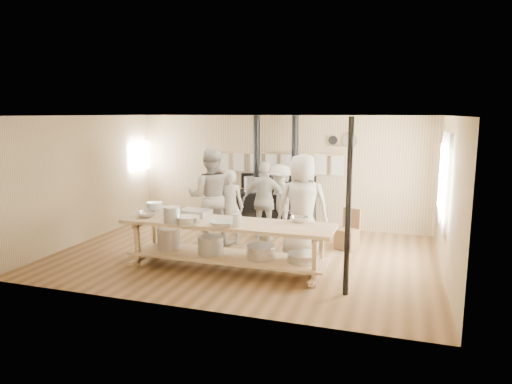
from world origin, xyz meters
TOP-DOWN VIEW (x-y plane):
  - ground at (0.00, 0.00)m, footprint 7.00×7.00m
  - room_shell at (0.00, 0.00)m, footprint 7.00×7.00m
  - window_right at (3.47, 0.60)m, footprint 0.09×1.50m
  - left_opening at (-3.45, 2.00)m, footprint 0.00×0.90m
  - stove at (-0.01, 2.12)m, footprint 1.90×0.75m
  - towel_rail at (-0.00, 2.40)m, footprint 3.00×0.04m
  - back_wall_shelf at (1.46, 2.43)m, footprint 0.63×0.14m
  - prep_table at (-0.01, -0.90)m, footprint 3.60×0.90m
  - support_post at (2.05, -1.35)m, footprint 0.08×0.08m
  - cook_far_left at (-0.53, 0.65)m, footprint 0.61×0.45m
  - cook_left at (-0.89, 0.50)m, footprint 1.11×0.95m
  - cook_center at (1.05, 0.23)m, footprint 1.05×0.79m
  - cook_right at (0.07, 1.10)m, footprint 1.00×0.46m
  - cook_by_window at (0.25, 1.67)m, footprint 1.15×1.06m
  - chair at (1.80, 1.00)m, footprint 0.48×0.48m
  - bowl_white_a at (-1.55, -0.57)m, footprint 0.40×0.40m
  - bowl_steel_a at (-1.46, -1.02)m, footprint 0.43×0.43m
  - bowl_white_b at (0.04, -1.23)m, footprint 0.47×0.47m
  - bowl_steel_b at (1.17, -0.57)m, footprint 0.32×0.32m
  - roasting_pan at (-0.68, -0.67)m, footprint 0.55×0.40m
  - mixing_bowl_large at (-0.55, -1.23)m, footprint 0.52×0.52m
  - bucket_galv at (-0.84, -1.23)m, footprint 0.38×0.38m
  - deep_bowl_enamel at (-1.55, -0.57)m, footprint 0.34×0.34m
  - pitcher at (0.28, -1.17)m, footprint 0.17×0.17m

SIDE VIEW (x-z plane):
  - ground at x=0.00m, z-range 0.00..0.00m
  - chair at x=1.80m, z-range -0.16..0.63m
  - prep_table at x=-0.01m, z-range 0.10..0.95m
  - stove at x=-0.01m, z-range -0.78..1.82m
  - cook_far_left at x=-0.53m, z-range 0.00..1.53m
  - cook_by_window at x=0.25m, z-range 0.00..1.55m
  - cook_right at x=0.07m, z-range 0.00..1.67m
  - bowl_white_a at x=-1.55m, z-range 0.85..0.94m
  - bowl_steel_b at x=1.17m, z-range 0.85..0.95m
  - bowl_white_b at x=0.04m, z-range 0.85..0.95m
  - bowl_steel_a at x=-1.46m, z-range 0.85..0.95m
  - roasting_pan at x=-0.68m, z-range 0.85..0.96m
  - mixing_bowl_large at x=-0.55m, z-range 0.85..0.98m
  - deep_bowl_enamel at x=-1.55m, z-range 0.85..1.03m
  - pitcher at x=0.28m, z-range 0.85..1.06m
  - cook_center at x=1.05m, z-range 0.00..1.93m
  - cook_left at x=-0.89m, z-range 0.00..1.96m
  - bucket_galv at x=-0.84m, z-range 0.85..1.12m
  - support_post at x=2.05m, z-range 0.00..2.60m
  - window_right at x=3.47m, z-range 0.67..2.33m
  - towel_rail at x=0.00m, z-range 1.32..1.79m
  - left_opening at x=-3.45m, z-range 1.15..2.05m
  - room_shell at x=0.00m, z-range -1.88..5.12m
  - back_wall_shelf at x=1.46m, z-range 1.84..2.17m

